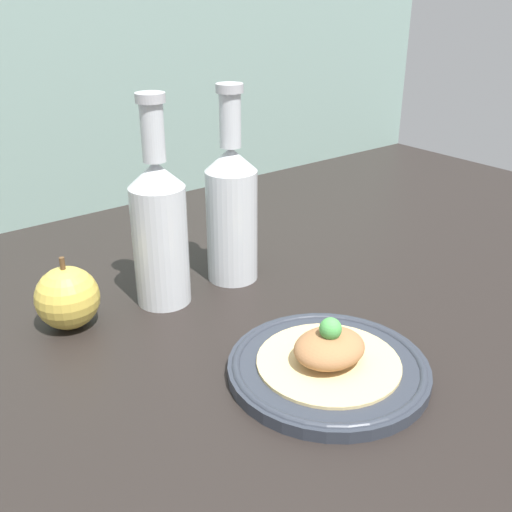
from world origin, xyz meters
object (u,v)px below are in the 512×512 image
Objects in this scene: cider_bottle_right at (232,209)px; plate at (328,368)px; plated_food at (329,352)px; apple at (67,298)px; cider_bottle_left at (159,227)px.

plate is at bearing -102.63° from cider_bottle_right.
plated_food is 1.67× the size of apple.
apple is at bearing 176.73° from cider_bottle_right.
plate is 0.80× the size of cider_bottle_left.
cider_bottle_left is 12.10cm from cider_bottle_right.
apple is at bearing 123.80° from plated_food.
apple is at bearing 173.80° from cider_bottle_left.
cider_bottle_left is at bearing -6.20° from apple.
cider_bottle_left and cider_bottle_right have the same top height.
cider_bottle_right reaches higher than plate.
plate is 34.89cm from apple.
cider_bottle_left is 1.00× the size of cider_bottle_right.
cider_bottle_left is at bearing 102.27° from plate.
plated_food is at bearing -56.20° from apple.
cider_bottle_right is 2.93× the size of apple.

